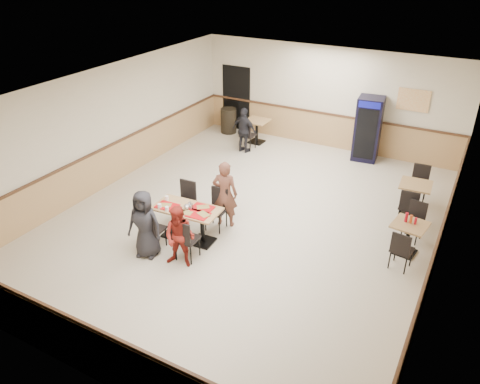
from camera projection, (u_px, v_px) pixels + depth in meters
The scene contains 20 objects.
ground at pixel (249, 219), 10.66m from camera, with size 10.00×10.00×0.00m, color beige.
room_shell at pixel (360, 170), 11.61m from camera, with size 10.00×10.00×10.00m.
main_table at pixel (188, 218), 9.73m from camera, with size 1.43×0.78×0.75m.
main_chairs at pixel (186, 219), 9.76m from camera, with size 1.33×1.70×0.95m.
diner_woman_left at pixel (145, 224), 9.12m from camera, with size 0.70×0.45×1.42m, color black.
diner_woman_right at pixel (180, 237), 8.85m from camera, with size 0.62×0.49×1.28m, color maroon.
diner_man_opposite at pixel (225, 194), 10.11m from camera, with size 0.56×0.37×1.53m, color brown.
lone_diner at pixel (244, 130), 13.76m from camera, with size 0.80×0.33×1.36m, color black.
tabletop_clutter at pixel (186, 209), 9.54m from camera, with size 1.23×0.65×0.12m.
side_table_near at pixel (408, 234), 9.29m from camera, with size 0.72×0.72×0.68m.
side_table_near_chair_south at pixel (402, 249), 8.87m from camera, with size 0.40×0.40×0.87m, color black, non-canonical shape.
side_table_near_chair_north at pixel (413, 222), 9.72m from camera, with size 0.40×0.40×0.87m, color black, non-canonical shape.
side_table_far at pixel (414, 194), 10.70m from camera, with size 0.73×0.73×0.74m.
side_table_far_chair_south at pixel (409, 206), 10.26m from camera, with size 0.43×0.43×0.93m, color black, non-canonical shape.
side_table_far_chair_north at pixel (419, 184), 11.17m from camera, with size 0.43×0.43×0.93m, color black, non-canonical shape.
condiment_caddy at pixel (410, 219), 9.19m from camera, with size 0.23×0.06×0.20m.
back_table at pixel (257, 128), 14.50m from camera, with size 0.70×0.70×0.74m.
back_table_chair_lone at pixel (248, 134), 14.05m from camera, with size 0.43×0.43×0.93m, color black, non-canonical shape.
pepsi_cooler at pixel (368, 129), 13.20m from camera, with size 0.76×0.77×1.83m.
trash_bin at pixel (229, 121), 15.32m from camera, with size 0.51×0.51×0.81m, color black.
Camera 1 is at (4.19, -8.09, 5.58)m, focal length 35.00 mm.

